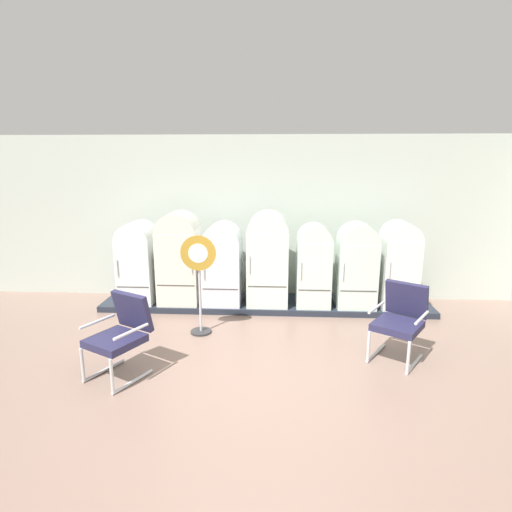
{
  "coord_description": "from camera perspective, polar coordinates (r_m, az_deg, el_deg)",
  "views": [
    {
      "loc": [
        0.21,
        -4.0,
        2.59
      ],
      "look_at": [
        -0.16,
        2.75,
        1.0
      ],
      "focal_mm": 28.79,
      "sensor_mm": 36.0,
      "label": 1
    }
  ],
  "objects": [
    {
      "name": "refrigerator_4",
      "position": [
        7.13,
        8.0,
        -0.95
      ],
      "size": [
        0.58,
        0.63,
        1.42
      ],
      "color": "silver",
      "rests_on": "display_plinth"
    },
    {
      "name": "display_plinth",
      "position": [
        7.47,
        1.34,
        -6.64
      ],
      "size": [
        5.84,
        0.95,
        0.1
      ],
      "primitive_type": "cube",
      "color": "#242A36",
      "rests_on": "ground"
    },
    {
      "name": "refrigerator_1",
      "position": [
        7.31,
        -10.66,
        0.09
      ],
      "size": [
        0.7,
        0.66,
        1.62
      ],
      "color": "silver",
      "rests_on": "display_plinth"
    },
    {
      "name": "refrigerator_2",
      "position": [
        7.22,
        -4.68,
        -0.73
      ],
      "size": [
        0.65,
        0.72,
        1.43
      ],
      "color": "white",
      "rests_on": "display_plinth"
    },
    {
      "name": "refrigerator_0",
      "position": [
        7.57,
        -16.07,
        -0.48
      ],
      "size": [
        0.6,
        0.72,
        1.44
      ],
      "color": "white",
      "rests_on": "display_plinth"
    },
    {
      "name": "refrigerator_6",
      "position": [
        7.41,
        19.22,
        -0.81
      ],
      "size": [
        0.59,
        0.66,
        1.48
      ],
      "color": "white",
      "rests_on": "display_plinth"
    },
    {
      "name": "armchair_left",
      "position": [
        5.3,
        -18.23,
        -9.92
      ],
      "size": [
        0.81,
        0.87,
        1.01
      ],
      "color": "silver",
      "rests_on": "ground"
    },
    {
      "name": "ground",
      "position": [
        4.79,
        0.09,
        -19.92
      ],
      "size": [
        12.0,
        10.0,
        0.05
      ],
      "primitive_type": "cube",
      "color": "#856A5D"
    },
    {
      "name": "sign_stand",
      "position": [
        6.18,
        -7.89,
        -3.7
      ],
      "size": [
        0.53,
        0.32,
        1.52
      ],
      "color": "#2D2D30",
      "rests_on": "ground"
    },
    {
      "name": "refrigerator_3",
      "position": [
        7.09,
        1.64,
        0.01
      ],
      "size": [
        0.71,
        0.65,
        1.64
      ],
      "color": "silver",
      "rests_on": "display_plinth"
    },
    {
      "name": "armchair_right",
      "position": [
        5.78,
        19.41,
        -8.06
      ],
      "size": [
        0.84,
        0.88,
        1.01
      ],
      "color": "silver",
      "rests_on": "ground"
    },
    {
      "name": "refrigerator_5",
      "position": [
        7.22,
        13.8,
        -0.94
      ],
      "size": [
        0.66,
        0.62,
        1.45
      ],
      "color": "silver",
      "rests_on": "display_plinth"
    },
    {
      "name": "back_wall",
      "position": [
        7.74,
        1.55,
        5.36
      ],
      "size": [
        11.76,
        0.12,
        3.03
      ],
      "color": "beige",
      "rests_on": "ground"
    }
  ]
}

